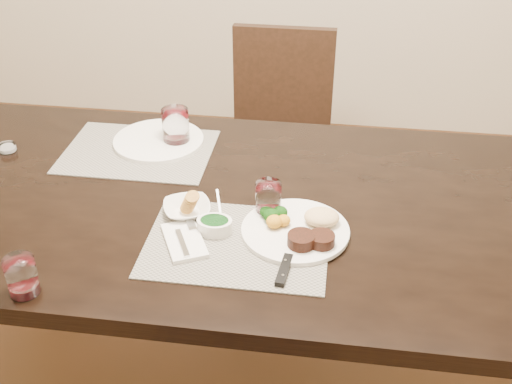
# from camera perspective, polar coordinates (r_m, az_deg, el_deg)

# --- Properties ---
(ground_plane) EXTENTS (4.50, 4.50, 0.00)m
(ground_plane) POSITION_cam_1_polar(r_m,az_deg,el_deg) (2.29, -0.82, -16.61)
(ground_plane) COLOR #462D16
(ground_plane) RESTS_ON ground
(dining_table) EXTENTS (2.00, 1.00, 0.75)m
(dining_table) POSITION_cam_1_polar(r_m,az_deg,el_deg) (1.83, -0.99, -2.96)
(dining_table) COLOR black
(dining_table) RESTS_ON ground
(chair_far) EXTENTS (0.42, 0.42, 0.90)m
(chair_far) POSITION_cam_1_polar(r_m,az_deg,el_deg) (2.71, 2.12, 5.75)
(chair_far) COLOR black
(chair_far) RESTS_ON ground
(placemat_near) EXTENTS (0.46, 0.34, 0.00)m
(placemat_near) POSITION_cam_1_polar(r_m,az_deg,el_deg) (1.63, -1.70, -4.58)
(placemat_near) COLOR gray
(placemat_near) RESTS_ON dining_table
(placemat_far) EXTENTS (0.46, 0.34, 0.00)m
(placemat_far) POSITION_cam_1_polar(r_m,az_deg,el_deg) (2.05, -10.40, 3.56)
(placemat_far) COLOR gray
(placemat_far) RESTS_ON dining_table
(dinner_plate) EXTENTS (0.28, 0.28, 0.05)m
(dinner_plate) POSITION_cam_1_polar(r_m,az_deg,el_deg) (1.65, 3.97, -3.27)
(dinner_plate) COLOR silver
(dinner_plate) RESTS_ON placemat_near
(napkin_fork) EXTENTS (0.15, 0.18, 0.02)m
(napkin_fork) POSITION_cam_1_polar(r_m,az_deg,el_deg) (1.63, -6.39, -4.30)
(napkin_fork) COLOR silver
(napkin_fork) RESTS_ON placemat_near
(steak_knife) EXTENTS (0.04, 0.26, 0.01)m
(steak_knife) POSITION_cam_1_polar(r_m,az_deg,el_deg) (1.56, 2.63, -6.25)
(steak_knife) COLOR silver
(steak_knife) RESTS_ON placemat_near
(cracker_bowl) EXTENTS (0.16, 0.16, 0.06)m
(cracker_bowl) POSITION_cam_1_polar(r_m,az_deg,el_deg) (1.73, -6.15, -1.47)
(cracker_bowl) COLOR silver
(cracker_bowl) RESTS_ON placemat_near
(sauce_ramekin) EXTENTS (0.09, 0.14, 0.07)m
(sauce_ramekin) POSITION_cam_1_polar(r_m,az_deg,el_deg) (1.65, -3.70, -2.94)
(sauce_ramekin) COLOR silver
(sauce_ramekin) RESTS_ON placemat_near
(wine_glass_near) EXTENTS (0.07, 0.07, 0.10)m
(wine_glass_near) POSITION_cam_1_polar(r_m,az_deg,el_deg) (1.71, 1.10, -0.74)
(wine_glass_near) COLOR silver
(wine_glass_near) RESTS_ON placemat_near
(far_plate) EXTENTS (0.29, 0.29, 0.01)m
(far_plate) POSITION_cam_1_polar(r_m,az_deg,el_deg) (2.09, -8.65, 4.55)
(far_plate) COLOR silver
(far_plate) RESTS_ON placemat_far
(wine_glass_far) EXTENTS (0.09, 0.09, 0.12)m
(wine_glass_far) POSITION_cam_1_polar(r_m,az_deg,el_deg) (2.06, -7.14, 5.63)
(wine_glass_far) COLOR silver
(wine_glass_far) RESTS_ON placemat_far
(wine_glass_side) EXTENTS (0.07, 0.07, 0.10)m
(wine_glass_side) POSITION_cam_1_polar(r_m,az_deg,el_deg) (1.55, -20.08, -7.17)
(wine_glass_side) COLOR silver
(wine_glass_side) RESTS_ON dining_table
(salt_cellar) EXTENTS (0.05, 0.05, 0.02)m
(salt_cellar) POSITION_cam_1_polar(r_m,az_deg,el_deg) (2.17, -21.22, 3.65)
(salt_cellar) COLOR silver
(salt_cellar) RESTS_ON dining_table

